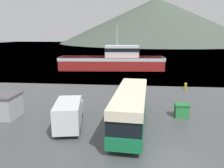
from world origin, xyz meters
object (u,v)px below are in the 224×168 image
Objects in this scene: dock_kiosk at (5,105)px; small_boat at (98,64)px; storage_bin at (182,110)px; tour_bus at (131,107)px; fishing_boat at (113,60)px; delivery_van at (69,113)px.

dock_kiosk is 0.38× the size of small_boat.
storage_bin is 17.29m from dock_kiosk.
tour_bus is at bearing -5.03° from dock_kiosk.
fishing_boat is 16.88× the size of storage_bin.
delivery_van is 0.26× the size of fishing_boat.
fishing_boat is 29.85m from storage_bin.
dock_kiosk is at bearing -174.21° from storage_bin.
fishing_boat is at bearing 108.27° from storage_bin.
small_boat is (-4.50, 5.86, -1.61)m from fishing_boat.
delivery_van is 31.71m from fishing_boat.
fishing_boat is at bearing 75.37° from dock_kiosk.
tour_bus reaches higher than delivery_van.
tour_bus is 0.45× the size of fishing_boat.
dock_kiosk is (-7.85, -30.06, -0.91)m from fishing_boat.
small_boat is (-13.85, 34.18, -0.19)m from storage_bin.
tour_bus is 7.60× the size of storage_bin.
storage_bin is (10.33, 3.37, -0.61)m from delivery_van.
fishing_boat reaches higher than small_boat.
fishing_boat is 8.10× the size of dock_kiosk.
storage_bin is at bearing 33.69° from tour_bus.
delivery_van is 4.44× the size of storage_bin.
dock_kiosk is at bearing 156.69° from delivery_van.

